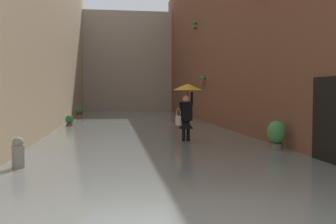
{
  "coord_description": "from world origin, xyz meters",
  "views": [
    {
      "loc": [
        1.26,
        4.53,
        1.85
      ],
      "look_at": [
        -0.47,
        -7.5,
        1.19
      ],
      "focal_mm": 40.71,
      "sensor_mm": 36.0,
      "label": 1
    }
  ],
  "objects_px": {
    "potted_plant_far_left": "(185,114)",
    "mooring_bollard": "(18,156)",
    "potted_plant_near_left": "(276,135)",
    "potted_plant_far_right": "(69,122)",
    "person_wading": "(187,101)",
    "potted_plant_mid_right": "(79,114)"
  },
  "relations": [
    {
      "from": "potted_plant_far_left",
      "to": "mooring_bollard",
      "type": "relative_size",
      "value": 0.81
    },
    {
      "from": "potted_plant_near_left",
      "to": "mooring_bollard",
      "type": "distance_m",
      "value": 6.94
    },
    {
      "from": "potted_plant_far_right",
      "to": "mooring_bollard",
      "type": "height_order",
      "value": "mooring_bollard"
    },
    {
      "from": "person_wading",
      "to": "potted_plant_mid_right",
      "type": "height_order",
      "value": "person_wading"
    },
    {
      "from": "potted_plant_far_left",
      "to": "potted_plant_far_right",
      "type": "relative_size",
      "value": 1.0
    },
    {
      "from": "potted_plant_far_left",
      "to": "potted_plant_near_left",
      "type": "bearing_deg",
      "value": 90.19
    },
    {
      "from": "potted_plant_near_left",
      "to": "potted_plant_far_left",
      "type": "distance_m",
      "value": 13.85
    },
    {
      "from": "person_wading",
      "to": "potted_plant_near_left",
      "type": "height_order",
      "value": "person_wading"
    },
    {
      "from": "potted_plant_far_left",
      "to": "potted_plant_mid_right",
      "type": "bearing_deg",
      "value": -1.97
    },
    {
      "from": "potted_plant_far_left",
      "to": "mooring_bollard",
      "type": "distance_m",
      "value": 16.9
    },
    {
      "from": "potted_plant_mid_right",
      "to": "mooring_bollard",
      "type": "distance_m",
      "value": 15.75
    },
    {
      "from": "person_wading",
      "to": "potted_plant_near_left",
      "type": "xyz_separation_m",
      "value": [
        -2.19,
        2.33,
        -0.95
      ]
    },
    {
      "from": "person_wading",
      "to": "potted_plant_near_left",
      "type": "distance_m",
      "value": 3.33
    },
    {
      "from": "potted_plant_far_right",
      "to": "mooring_bollard",
      "type": "relative_size",
      "value": 0.82
    },
    {
      "from": "potted_plant_near_left",
      "to": "mooring_bollard",
      "type": "relative_size",
      "value": 1.18
    },
    {
      "from": "potted_plant_near_left",
      "to": "person_wading",
      "type": "bearing_deg",
      "value": -46.77
    },
    {
      "from": "person_wading",
      "to": "potted_plant_far_left",
      "type": "relative_size",
      "value": 3.16
    },
    {
      "from": "mooring_bollard",
      "to": "potted_plant_near_left",
      "type": "bearing_deg",
      "value": -166.05
    },
    {
      "from": "person_wading",
      "to": "potted_plant_far_right",
      "type": "xyz_separation_m",
      "value": [
        4.61,
        -6.35,
        -1.16
      ]
    },
    {
      "from": "potted_plant_near_left",
      "to": "potted_plant_far_left",
      "type": "xyz_separation_m",
      "value": [
        0.05,
        -13.85,
        -0.18
      ]
    },
    {
      "from": "potted_plant_near_left",
      "to": "mooring_bollard",
      "type": "height_order",
      "value": "potted_plant_near_left"
    },
    {
      "from": "potted_plant_mid_right",
      "to": "person_wading",
      "type": "bearing_deg",
      "value": 111.36
    }
  ]
}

